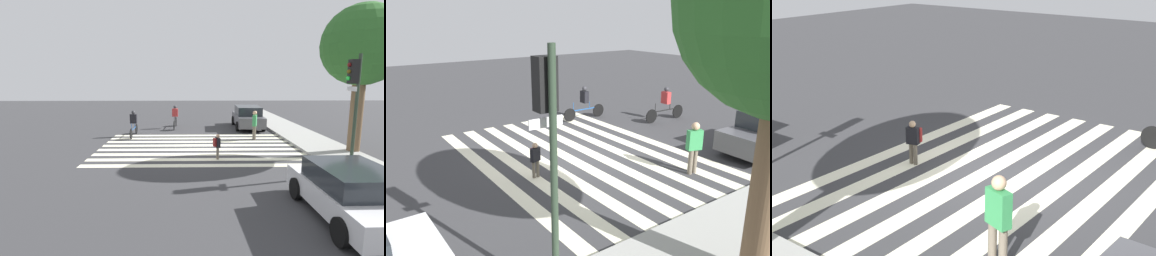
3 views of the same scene
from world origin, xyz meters
TOP-DOWN VIEW (x-y plane):
  - ground_plane at (0.00, 0.00)m, footprint 60.00×60.00m
  - crosswalk_stripes at (0.00, 0.00)m, footprint 6.77×10.00m
  - pedestrian_adult_tall_backpack at (-1.97, 3.31)m, footprint 0.50×0.35m
  - pedestrian_adult_blue_shirt at (2.17, 0.74)m, footprint 0.34×0.31m

SIDE VIEW (x-z plane):
  - ground_plane at x=0.00m, z-range 0.00..0.00m
  - crosswalk_stripes at x=0.00m, z-range 0.00..0.01m
  - pedestrian_adult_blue_shirt at x=2.17m, z-range 0.10..1.21m
  - pedestrian_adult_tall_backpack at x=-1.97m, z-range 0.11..1.77m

